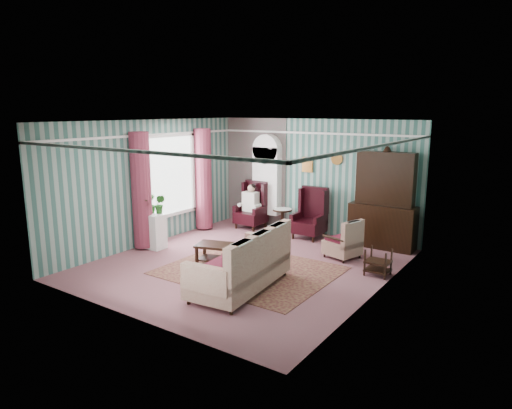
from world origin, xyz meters
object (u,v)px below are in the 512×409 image
Objects in this scene: bookcase at (267,186)px; wingback_right at (309,213)px; dresser_hutch at (384,197)px; coffee_table at (217,254)px; nest_table at (378,262)px; round_side_table at (282,220)px; sofa at (240,264)px; wingback_left at (251,205)px; floral_armchair at (343,233)px; seated_woman at (251,206)px; plant_stand at (153,231)px.

wingback_right is at bearing -14.57° from bookcase.
dresser_hutch reaches higher than coffee_table.
coffee_table is at bearing -156.74° from nest_table.
bookcase is at bearing 159.73° from round_side_table.
coffee_table is (-1.16, 0.78, -0.24)m from sofa.
wingback_left is at bearing 112.00° from coffee_table.
nest_table is at bearing -46.84° from sofa.
nest_table is at bearing -104.50° from floral_armchair.
seated_woman is 1.47× the size of plant_stand.
wingback_left is 1.06× the size of seated_woman.
plant_stand is 0.36× the size of sofa.
wingback_right is 0.57× the size of sofa.
dresser_hutch reaches higher than wingback_right.
seated_woman is 0.54× the size of sofa.
plant_stand is at bearing 68.99° from sofa.
wingback_right is (-1.75, -0.27, -0.55)m from dresser_hutch.
sofa is at bearing -15.20° from plant_stand.
round_side_table is at bearing 9.46° from wingback_left.
bookcase is 2.69× the size of coffee_table.
nest_table is 2.71m from sofa.
wingback_left is 1.75m from wingback_right.
wingback_right reaches higher than seated_woman.
dresser_hutch is 3.56m from seated_woman.
wingback_right is 1.63m from floral_armchair.
seated_woman is (-0.25, -0.39, -0.53)m from bookcase.
dresser_hutch is at bearing 8.77° from wingback_right.
dresser_hutch is 2.11m from nest_table.
coffee_table is at bearing -1.81° from plant_stand.
sofa is at bearing -107.35° from dresser_hutch.
dresser_hutch is at bearing 4.41° from wingback_left.
sofa is 2.64× the size of coffee_table.
wingback_right is at bearing 70.68° from floral_armchair.
wingback_right is at bearing 146.25° from nest_table.
wingback_right reaches higher than sofa.
round_side_table is 0.56× the size of floral_armchair.
wingback_right reaches higher than nest_table.
round_side_table is (-0.85, 0.15, -0.33)m from wingback_right.
plant_stand is at bearing -108.49° from bookcase.
wingback_right is 2.31× the size of nest_table.
nest_table is 0.50× the size of floral_armchair.
floral_armchair is at bearing -17.20° from wingback_left.
round_side_table is (0.90, 0.15, -0.29)m from seated_woman.
coffee_table is (-2.93, -1.26, -0.05)m from nest_table.
wingback_left is (-0.25, -0.39, -0.50)m from bookcase.
dresser_hutch is at bearing 107.39° from nest_table.
sofa reaches higher than nest_table.
seated_woman is at bearing 73.78° from plant_stand.
floral_armchair is 1.29× the size of coffee_table.
seated_woman reaches higher than nest_table.
sofa is (-1.78, -2.04, 0.19)m from nest_table.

